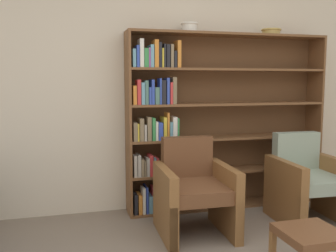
{
  "coord_description": "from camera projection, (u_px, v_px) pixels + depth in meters",
  "views": [
    {
      "loc": [
        -1.09,
        -1.46,
        1.37
      ],
      "look_at": [
        -0.17,
        1.93,
        0.95
      ],
      "focal_mm": 40.0,
      "sensor_mm": 36.0,
      "label": 1
    }
  ],
  "objects": [
    {
      "name": "armchair_cushioned",
      "position": [
        308.0,
        182.0,
        3.69
      ],
      "size": [
        0.67,
        0.7,
        0.85
      ],
      "rotation": [
        0.0,
        0.0,
        3.1
      ],
      "color": "brown",
      "rests_on": "ground"
    },
    {
      "name": "armchair_leather",
      "position": [
        194.0,
        191.0,
        3.38
      ],
      "size": [
        0.66,
        0.7,
        0.85
      ],
      "rotation": [
        0.0,
        0.0,
        3.11
      ],
      "color": "brown",
      "rests_on": "ground"
    },
    {
      "name": "wall_back",
      "position": [
        171.0,
        81.0,
        4.03
      ],
      "size": [
        12.0,
        0.06,
        2.75
      ],
      "color": "beige",
      "rests_on": "ground"
    },
    {
      "name": "footstool",
      "position": [
        310.0,
        239.0,
        2.54
      ],
      "size": [
        0.4,
        0.4,
        0.37
      ],
      "color": "brown",
      "rests_on": "ground"
    },
    {
      "name": "bookshelf",
      "position": [
        208.0,
        121.0,
        4.01
      ],
      "size": [
        2.19,
        0.3,
        1.87
      ],
      "color": "brown",
      "rests_on": "ground"
    },
    {
      "name": "bowl_slate",
      "position": [
        189.0,
        27.0,
        3.82
      ],
      "size": [
        0.18,
        0.18,
        0.1
      ],
      "color": "silver",
      "rests_on": "bookshelf"
    },
    {
      "name": "bowl_sage",
      "position": [
        271.0,
        32.0,
        4.07
      ],
      "size": [
        0.22,
        0.22,
        0.07
      ],
      "color": "tan",
      "rests_on": "bookshelf"
    }
  ]
}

